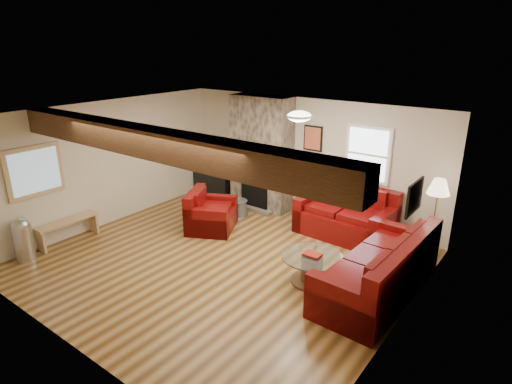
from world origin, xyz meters
TOP-DOWN VIEW (x-y plane):
  - room at (0.00, 0.00)m, footprint 8.00×8.00m
  - oak_beam at (0.00, -1.25)m, footprint 6.00×0.36m
  - chimney_breast at (-1.00, 2.49)m, footprint 1.40×0.67m
  - back_window at (1.35, 2.71)m, footprint 0.90×0.08m
  - hatch_window at (-2.96, -1.50)m, footprint 0.08×1.00m
  - ceiling_dome at (0.90, 0.90)m, footprint 0.40×0.40m
  - artwork_back at (0.15, 2.71)m, footprint 0.42×0.06m
  - artwork_right at (2.96, 0.30)m, footprint 0.06×0.55m
  - sofa_three at (2.48, 0.66)m, footprint 1.11×2.46m
  - loveseat at (1.21, 2.23)m, footprint 1.82×1.10m
  - armchair_red at (-1.06, 0.91)m, footprint 1.21×1.26m
  - coffee_table at (1.55, 0.34)m, footprint 0.96×0.96m
  - tv_cabinet at (-2.45, 2.53)m, footprint 1.04×0.42m
  - television at (-2.45, 2.53)m, footprint 0.88×0.12m
  - floor_lamp at (2.80, 2.27)m, footprint 0.37×0.37m
  - pine_bench at (-2.83, -1.13)m, footprint 0.27×1.16m
  - pedal_bin at (-2.77, -1.98)m, footprint 0.32×0.32m
  - coal_bucket at (-1.07, 1.80)m, footprint 0.38×0.38m

SIDE VIEW (x-z plane):
  - coal_bucket at x=-1.07m, z-range 0.00..0.35m
  - pine_bench at x=-2.83m, z-range 0.00..0.44m
  - coffee_table at x=1.55m, z-range -0.02..0.48m
  - tv_cabinet at x=-2.45m, z-range 0.00..0.52m
  - pedal_bin at x=-2.77m, z-range 0.00..0.79m
  - armchair_red at x=-1.06m, z-range 0.00..0.79m
  - sofa_three at x=2.48m, z-range 0.00..0.94m
  - loveseat at x=1.21m, z-range 0.00..0.95m
  - television at x=-2.45m, z-range 0.52..1.03m
  - chimney_breast at x=-1.00m, z-range -0.03..2.47m
  - floor_lamp at x=2.80m, z-range 0.51..1.96m
  - room at x=0.00m, z-range -2.75..5.25m
  - hatch_window at x=-2.96m, z-range 1.00..1.90m
  - back_window at x=1.35m, z-range 1.00..2.10m
  - artwork_back at x=0.15m, z-range 1.44..1.96m
  - artwork_right at x=2.96m, z-range 1.54..1.96m
  - oak_beam at x=0.00m, z-range 2.12..2.50m
  - ceiling_dome at x=0.90m, z-range 2.35..2.53m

